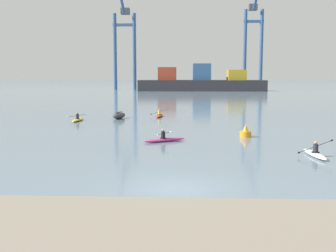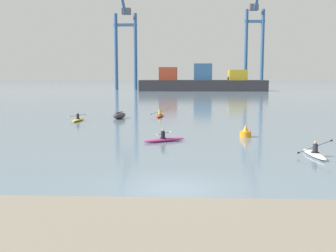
# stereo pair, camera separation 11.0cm
# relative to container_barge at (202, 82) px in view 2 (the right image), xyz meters

# --- Properties ---
(ground_plane) EXTENTS (800.00, 800.00, 0.00)m
(ground_plane) POSITION_rel_container_barge_xyz_m (-4.84, -111.90, -2.63)
(ground_plane) COLOR slate
(container_barge) EXTENTS (38.60, 9.93, 8.31)m
(container_barge) POSITION_rel_container_barge_xyz_m (0.00, 0.00, 0.00)
(container_barge) COLOR #28282D
(container_barge) RESTS_ON ground
(gantry_crane_west) EXTENTS (7.68, 21.01, 35.09)m
(gantry_crane_west) POSITION_rel_container_barge_xyz_m (-25.05, 9.18, 14.79)
(gantry_crane_west) COLOR #335684
(gantry_crane_west) RESTS_ON ground
(gantry_crane_west_mid) EXTENTS (6.66, 18.19, 35.72)m
(gantry_crane_west_mid) POSITION_rel_container_barge_xyz_m (17.86, 13.68, 15.28)
(gantry_crane_west_mid) COLOR #335684
(gantry_crane_west_mid) RESTS_ON ground
(capsized_dinghy) EXTENTS (1.66, 2.78, 0.76)m
(capsized_dinghy) POSITION_rel_container_barge_xyz_m (-11.98, -83.22, -2.28)
(capsized_dinghy) COLOR #38383D
(capsized_dinghy) RESTS_ON ground
(channel_buoy) EXTENTS (0.90, 0.90, 1.00)m
(channel_buoy) POSITION_rel_container_barge_xyz_m (0.28, -96.66, -2.27)
(channel_buoy) COLOR orange
(channel_buoy) RESTS_ON ground
(kayak_yellow) EXTENTS (2.27, 3.42, 0.95)m
(kayak_yellow) POSITION_rel_container_barge_xyz_m (-15.96, -85.93, -2.46)
(kayak_yellow) COLOR yellow
(kayak_yellow) RESTS_ON ground
(kayak_red) EXTENTS (2.20, 3.44, 1.00)m
(kayak_red) POSITION_rel_container_barge_xyz_m (-7.56, -81.08, -2.46)
(kayak_red) COLOR red
(kayak_red) RESTS_ON ground
(kayak_magenta) EXTENTS (3.22, 2.27, 0.95)m
(kayak_magenta) POSITION_rel_container_barge_xyz_m (-6.02, -99.26, -2.46)
(kayak_magenta) COLOR #C13384
(kayak_magenta) RESTS_ON ground
(kayak_white) EXTENTS (2.17, 3.44, 1.06)m
(kayak_white) POSITION_rel_container_barge_xyz_m (3.35, -104.46, -2.46)
(kayak_white) COLOR silver
(kayak_white) RESTS_ON ground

